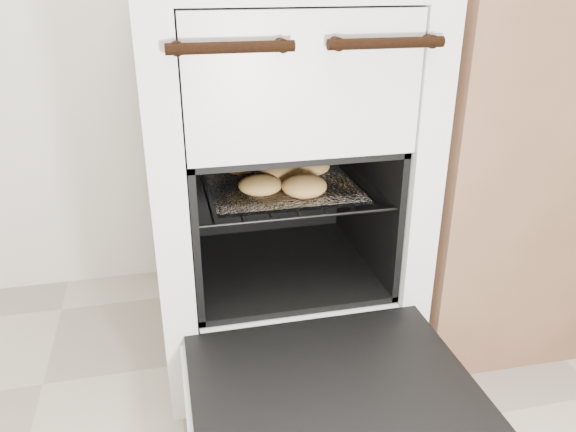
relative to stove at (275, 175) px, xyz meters
name	(u,v)px	position (x,y,z in m)	size (l,w,h in m)	color
stove	(275,175)	(0.00, 0.00, 0.00)	(0.62, 0.69, 0.95)	silver
oven_door	(331,388)	(0.00, -0.52, -0.26)	(0.56, 0.43, 0.04)	black
oven_rack	(280,185)	(0.00, -0.07, 0.00)	(0.45, 0.43, 0.01)	black
foil_sheet	(282,185)	(0.00, -0.09, 0.00)	(0.35, 0.31, 0.01)	white
baked_rolls	(282,175)	(0.00, -0.09, 0.03)	(0.30, 0.30, 0.05)	tan
counter	(562,139)	(0.84, 0.00, 0.04)	(1.01, 0.67, 1.01)	brown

